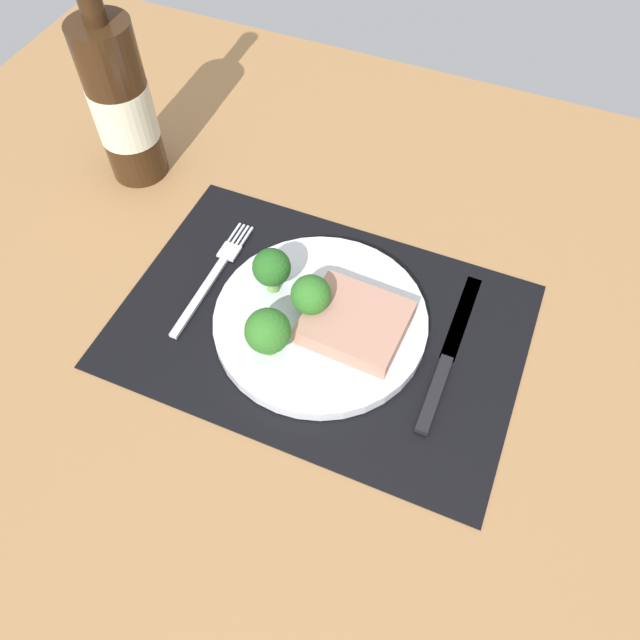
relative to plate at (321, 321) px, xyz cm
name	(u,v)px	position (x,y,z in cm)	size (l,w,h in cm)	color
ground_plane	(321,333)	(0.00, 0.00, -2.60)	(140.00, 110.00, 3.00)	#996D42
placemat	(321,325)	(0.00, 0.00, -0.95)	(47.29, 32.41, 0.30)	black
plate	(321,321)	(0.00, 0.00, 0.00)	(25.18, 25.18, 1.60)	silver
steak	(356,321)	(4.27, 0.26, 2.00)	(11.21, 9.81, 2.39)	tan
broccoli_back_left	(311,296)	(-1.19, -0.06, 4.32)	(4.62, 4.62, 5.97)	#5B8942
broccoli_center	(268,331)	(-3.56, -6.26, 4.28)	(5.13, 5.13, 6.15)	#5B8942
broccoli_front_edge	(272,268)	(-6.83, 1.66, 4.63)	(4.52, 4.52, 6.24)	#6B994C
fork	(213,276)	(-15.18, 1.42, -0.55)	(2.40, 19.20, 0.50)	silver
knife	(446,362)	(15.19, 0.53, -0.50)	(1.80, 23.00, 0.80)	black
wine_bottle	(121,102)	(-34.43, 15.22, 10.29)	(7.99, 7.99, 31.77)	#331E0F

